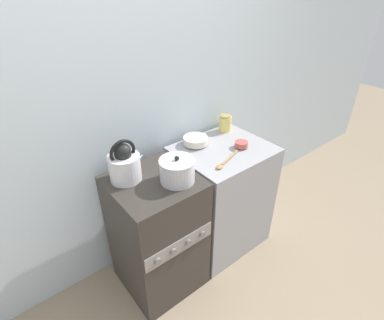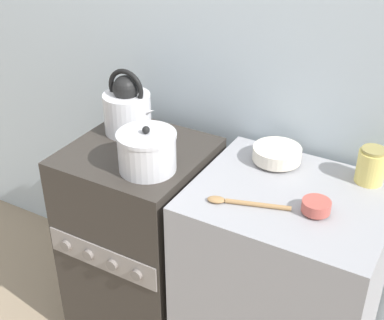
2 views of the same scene
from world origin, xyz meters
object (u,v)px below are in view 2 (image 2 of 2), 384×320
(stove, at_px, (142,242))
(cooking_pot, at_px, (147,151))
(storage_jar, at_px, (371,166))
(kettle, at_px, (127,108))
(enamel_bowl, at_px, (277,154))
(small_ceramic_bowl, at_px, (316,206))

(stove, distance_m, cooking_pot, 0.55)
(stove, distance_m, storage_jar, 1.01)
(kettle, xyz_separation_m, cooking_pot, (0.23, -0.21, -0.03))
(stove, bearing_deg, kettle, 134.85)
(stove, height_order, enamel_bowl, enamel_bowl)
(enamel_bowl, bearing_deg, kettle, -172.15)
(stove, relative_size, cooking_pot, 4.22)
(cooking_pot, height_order, small_ceramic_bowl, cooking_pot)
(cooking_pot, bearing_deg, storage_jar, 24.63)
(kettle, relative_size, enamel_bowl, 1.49)
(small_ceramic_bowl, bearing_deg, storage_jar, 69.67)
(cooking_pot, height_order, enamel_bowl, cooking_pot)
(small_ceramic_bowl, bearing_deg, cooking_pot, -175.08)
(kettle, height_order, storage_jar, kettle)
(stove, xyz_separation_m, kettle, (-0.12, 0.12, 0.56))
(kettle, distance_m, enamel_bowl, 0.63)
(kettle, xyz_separation_m, enamel_bowl, (0.62, 0.09, -0.08))
(cooking_pot, relative_size, enamel_bowl, 1.18)
(stove, relative_size, storage_jar, 6.90)
(small_ceramic_bowl, bearing_deg, enamel_bowl, 133.83)
(stove, bearing_deg, small_ceramic_bowl, -3.16)
(stove, height_order, storage_jar, storage_jar)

